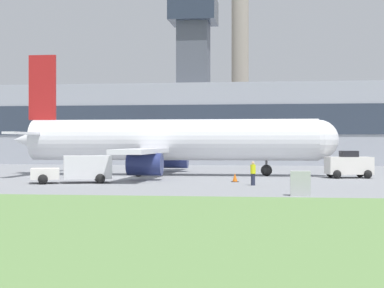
{
  "coord_description": "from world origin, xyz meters",
  "views": [
    {
      "loc": [
        12.95,
        -51.48,
        2.9
      ],
      "look_at": [
        5.62,
        4.04,
        2.76
      ],
      "focal_mm": 60.0,
      "sensor_mm": 36.0,
      "label": 1
    }
  ],
  "objects_px": {
    "baggage_truck": "(78,169)",
    "pushback_tug": "(349,166)",
    "ground_crew_person": "(253,173)",
    "airplane": "(167,141)"
  },
  "relations": [
    {
      "from": "baggage_truck",
      "to": "pushback_tug",
      "type": "bearing_deg",
      "value": 24.77
    },
    {
      "from": "baggage_truck",
      "to": "ground_crew_person",
      "type": "distance_m",
      "value": 12.53
    },
    {
      "from": "baggage_truck",
      "to": "ground_crew_person",
      "type": "height_order",
      "value": "baggage_truck"
    },
    {
      "from": "baggage_truck",
      "to": "airplane",
      "type": "bearing_deg",
      "value": 67.96
    },
    {
      "from": "airplane",
      "to": "pushback_tug",
      "type": "xyz_separation_m",
      "value": [
        15.35,
        -2.08,
        -2.03
      ]
    },
    {
      "from": "baggage_truck",
      "to": "ground_crew_person",
      "type": "bearing_deg",
      "value": -4.14
    },
    {
      "from": "airplane",
      "to": "ground_crew_person",
      "type": "bearing_deg",
      "value": -56.89
    },
    {
      "from": "airplane",
      "to": "ground_crew_person",
      "type": "height_order",
      "value": "airplane"
    },
    {
      "from": "ground_crew_person",
      "to": "baggage_truck",
      "type": "bearing_deg",
      "value": 175.86
    },
    {
      "from": "ground_crew_person",
      "to": "airplane",
      "type": "bearing_deg",
      "value": 123.11
    }
  ]
}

